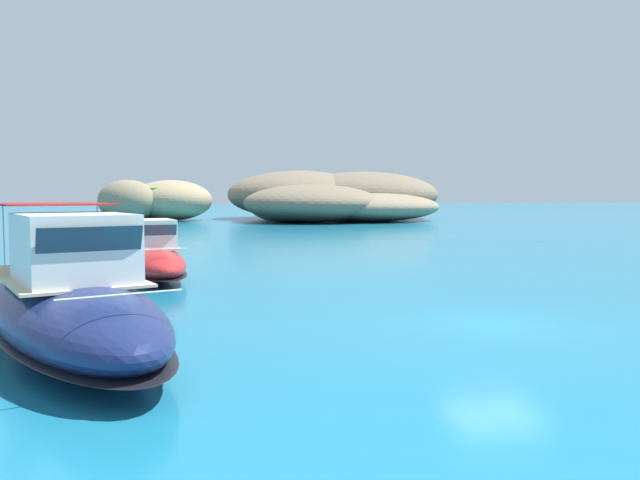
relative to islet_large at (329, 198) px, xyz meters
The scene contains 5 objects.
ground_plane 70.58m from the islet_large, 98.58° to the right, with size 400.00×400.00×0.00m, color #197093.
islet_large is the anchor object (origin of this frame).
islet_small 22.63m from the islet_large, behind, with size 17.70×14.50×5.22m.
motorboat_navy 73.63m from the islet_large, 106.64° to the right, with size 6.75×10.89×3.28m.
motorboat_red 61.49m from the islet_large, 109.08° to the right, with size 4.25×8.69×2.46m.
Camera 1 is at (-7.95, -15.85, 3.51)m, focal length 36.47 mm.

